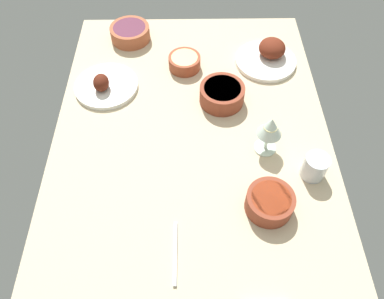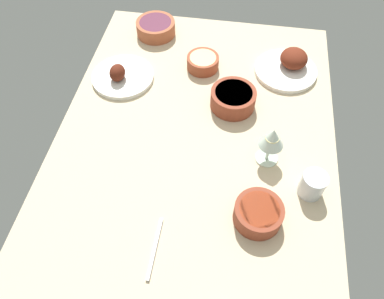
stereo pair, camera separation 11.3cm
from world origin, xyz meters
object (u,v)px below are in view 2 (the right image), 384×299
bowl_sauce (258,213)px  bowl_potatoes (203,62)px  bowl_cream (233,98)px  wine_glass (272,139)px  bowl_onions (156,27)px  plate_center_main (289,65)px  plate_far_side (122,76)px  water_tumbler (312,185)px  fork_loose (155,248)px

bowl_sauce → bowl_potatoes: bearing=-158.2°
bowl_cream → wine_glass: 25.03cm
bowl_cream → wine_glass: size_ratio=1.10×
bowl_onions → plate_center_main: bearing=75.6°
bowl_potatoes → bowl_sauce: bearing=21.8°
plate_far_side → water_tumbler: water_tumbler is taller
plate_center_main → wine_glass: bearing=-8.8°
bowl_potatoes → wine_glass: (38.13, 25.42, 7.27)cm
bowl_potatoes → water_tumbler: size_ratio=1.48×
bowl_onions → fork_loose: 91.29cm
plate_far_side → bowl_onions: bearing=166.6°
bowl_potatoes → water_tumbler: (48.03, 38.20, 1.34)cm
wine_glass → plate_far_side: bearing=-116.9°
plate_far_side → bowl_sauce: (48.18, 51.86, 1.70)cm
bowl_onions → fork_loose: size_ratio=0.91×
bowl_sauce → wine_glass: bearing=174.9°
bowl_potatoes → wine_glass: wine_glass is taller
plate_center_main → bowl_sauce: size_ratio=1.71×
plate_far_side → water_tumbler: 76.25cm
bowl_sauce → water_tumbler: size_ratio=1.68×
fork_loose → water_tumbler: bearing=120.7°
plate_far_side → water_tumbler: size_ratio=2.82×
bowl_onions → bowl_cream: 48.93cm
wine_glass → water_tumbler: (9.90, 12.78, -5.93)cm
fork_loose → plate_center_main: bearing=155.7°
plate_far_side → bowl_cream: plate_far_side is taller
wine_glass → bowl_potatoes: bearing=-146.3°
water_tumbler → plate_center_main: bearing=-172.9°
bowl_cream → plate_center_main: bearing=137.8°
plate_center_main → bowl_potatoes: 32.01cm
wine_glass → bowl_onions: bearing=-139.6°
bowl_onions → plate_far_side: bearing=-13.4°
plate_center_main → plate_far_side: bearing=-76.7°
plate_center_main → bowl_potatoes: size_ratio=1.93×
bowl_sauce → bowl_onions: size_ratio=0.86×
bowl_cream → bowl_sauce: bearing=14.5°
plate_center_main → wine_glass: 42.73cm
bowl_onions → bowl_potatoes: bearing=51.5°
bowl_onions → fork_loose: (89.24, 19.05, -2.63)cm
bowl_potatoes → bowl_cream: bearing=36.3°
bowl_cream → bowl_potatoes: bearing=-143.7°
plate_far_side → bowl_sauce: 70.81cm
water_tumbler → fork_loose: (24.00, -40.81, -3.60)cm
plate_far_side → bowl_cream: (6.68, 41.14, 1.93)cm
bowl_potatoes → bowl_cream: 21.71cm
wine_glass → fork_loose: bearing=-39.6°
bowl_onions → water_tumbler: (65.24, 59.85, 0.97)cm
bowl_sauce → water_tumbler: water_tumbler is taller
bowl_onions → bowl_cream: bowl_cream is taller
plate_center_main → water_tumbler: water_tumbler is taller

